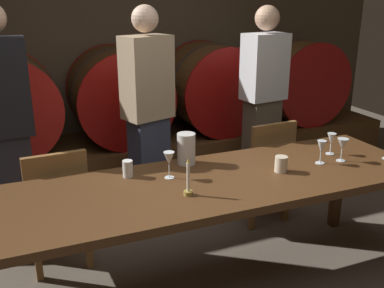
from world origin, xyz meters
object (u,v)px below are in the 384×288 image
object	(u,v)px
wine_glass_left	(321,148)
wine_barrel_center	(119,96)
dining_table	(209,191)
guest_center	(148,114)
wine_barrel_left	(6,105)
chair_left	(57,204)
pitcher	(186,149)
candle_center	(188,185)
guest_left	(6,132)
wine_barrel_far_right	(297,81)
wine_glass_center	(343,145)
wine_glass_right	(331,139)
wine_glass_far_left	(169,159)
guest_right	(263,102)
cup_right	(281,164)
cup_left	(128,169)
wine_barrel_right	(213,88)
chair_right	(264,166)

from	to	relation	value
wine_glass_left	wine_barrel_center	bearing A→B (deg)	112.13
dining_table	guest_center	size ratio (longest dim) A/B	1.58
wine_barrel_left	chair_left	distance (m)	1.51
chair_left	wine_glass_left	size ratio (longest dim) A/B	5.56
pitcher	candle_center	bearing A→B (deg)	-110.48
guest_left	guest_center	world-z (taller)	guest_left
wine_barrel_center	candle_center	distance (m)	2.20
guest_left	wine_glass_left	xyz separation A→B (m)	(1.90, -1.01, -0.04)
wine_barrel_center	wine_barrel_far_right	world-z (taller)	same
wine_barrel_left	wine_glass_center	distance (m)	2.93
guest_center	candle_center	xyz separation A→B (m)	(-0.16, -1.28, -0.08)
guest_left	wine_glass_right	size ratio (longest dim) A/B	11.83
dining_table	wine_glass_far_left	bearing A→B (deg)	147.36
wine_barrel_left	guest_right	distance (m)	2.34
chair_left	wine_glass_far_left	world-z (taller)	wine_glass_far_left
wine_barrel_center	wine_glass_center	distance (m)	2.33
wine_glass_center	cup_right	world-z (taller)	wine_glass_center
wine_barrel_left	wine_glass_far_left	world-z (taller)	wine_barrel_left
wine_barrel_left	cup_left	world-z (taller)	wine_barrel_left
wine_glass_far_left	wine_glass_right	world-z (taller)	wine_glass_far_left
wine_glass_center	guest_left	bearing A→B (deg)	153.51
wine_glass_far_left	guest_right	bearing A→B (deg)	39.19
pitcher	wine_glass_far_left	bearing A→B (deg)	-134.96
wine_glass_right	wine_barrel_right	bearing A→B (deg)	89.92
guest_right	wine_glass_center	xyz separation A→B (m)	(-0.12, -1.21, -0.02)
wine_barrel_center	guest_center	xyz separation A→B (m)	(0.02, -0.92, 0.04)
wine_barrel_far_right	chair_left	distance (m)	3.27
chair_left	cup_left	bearing A→B (deg)	134.81
wine_barrel_right	wine_glass_center	xyz separation A→B (m)	(-0.02, -2.10, 0.02)
guest_left	wine_glass_left	world-z (taller)	guest_left
guest_left	chair_right	bearing A→B (deg)	170.78
cup_left	pitcher	bearing A→B (deg)	9.80
dining_table	guest_right	distance (m)	1.61
candle_center	wine_glass_left	bearing A→B (deg)	6.84
wine_glass_right	pitcher	bearing A→B (deg)	167.87
dining_table	wine_glass_center	world-z (taller)	wine_glass_center
guest_center	wine_barrel_left	bearing A→B (deg)	-59.37
wine_barrel_left	wine_glass_far_left	size ratio (longest dim) A/B	5.65
guest_left	cup_left	world-z (taller)	guest_left
candle_center	wine_glass_left	world-z (taller)	candle_center
wine_barrel_right	wine_barrel_far_right	bearing A→B (deg)	0.00
wine_barrel_right	guest_left	distance (m)	2.34
wine_barrel_right	wine_glass_far_left	size ratio (longest dim) A/B	5.65
guest_center	guest_right	size ratio (longest dim) A/B	1.01
wine_glass_right	wine_barrel_center	bearing A→B (deg)	117.63
wine_barrel_far_right	wine_glass_far_left	bearing A→B (deg)	-139.67
wine_barrel_left	wine_barrel_far_right	xyz separation A→B (m)	(3.16, 0.00, 0.00)
guest_left	wine_barrel_far_right	bearing A→B (deg)	-161.01
wine_glass_far_left	wine_glass_left	distance (m)	1.02
candle_center	cup_right	xyz separation A→B (m)	(0.67, 0.10, -0.01)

